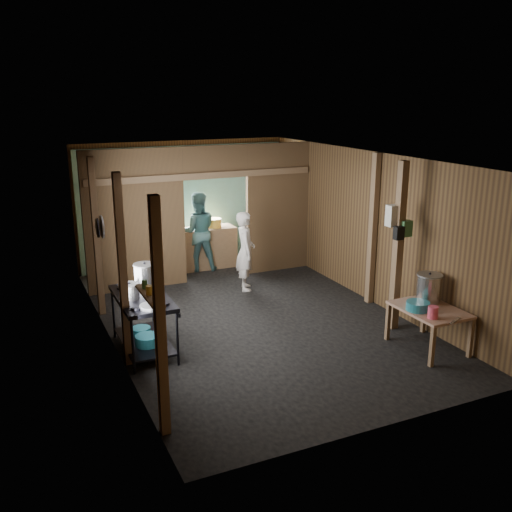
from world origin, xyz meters
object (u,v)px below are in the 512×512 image
gas_range (144,324)px  pink_bucket (433,312)px  prep_table (428,328)px  stock_pot (429,289)px  cook (245,251)px  stove_pot_large (145,275)px  yellow_tub (214,223)px

gas_range → pink_bucket: (3.50, -1.90, 0.28)m
prep_table → stock_pot: bearing=55.1°
cook → stock_pot: bearing=-137.3°
prep_table → stove_pot_large: size_ratio=3.08×
stock_pot → yellow_tub: bearing=107.5°
stove_pot_large → yellow_tub: (2.18, 2.97, -0.03)m
pink_bucket → yellow_tub: bearing=102.1°
pink_bucket → cook: cook is taller
gas_range → prep_table: size_ratio=1.35×
stock_pot → gas_range: bearing=160.5°
pink_bucket → prep_table: bearing=54.4°
gas_range → stock_pot: size_ratio=3.19×
pink_bucket → yellow_tub: yellow_tub is taller
cook → prep_table: bearing=-141.1°
gas_range → stove_pot_large: 0.76m
gas_range → prep_table: (3.71, -1.61, -0.11)m
gas_range → yellow_tub: yellow_tub is taller
stock_pot → pink_bucket: bearing=-125.3°
gas_range → cook: 3.02m
stove_pot_large → gas_range: bearing=-109.3°
stove_pot_large → yellow_tub: size_ratio=1.03×
pink_bucket → yellow_tub: 5.48m
stock_pot → cook: 3.55m
stock_pot → yellow_tub: (-1.52, 4.82, 0.13)m
pink_bucket → gas_range: bearing=151.4°
yellow_tub → stove_pot_large: bearing=-126.3°
prep_table → pink_bucket: size_ratio=6.17×
prep_table → pink_bucket: (-0.21, -0.30, 0.39)m
pink_bucket → yellow_tub: (-1.15, 5.36, 0.25)m
stove_pot_large → cook: (2.20, 1.35, -0.23)m
pink_bucket → yellow_tub: size_ratio=0.51×
gas_range → prep_table: bearing=-23.4°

